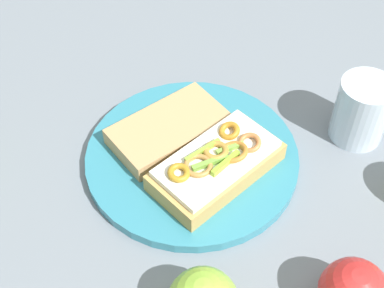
{
  "coord_description": "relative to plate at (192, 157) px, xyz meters",
  "views": [
    {
      "loc": [
        0.21,
        0.43,
        0.58
      ],
      "look_at": [
        0.0,
        0.0,
        0.04
      ],
      "focal_mm": 51.82,
      "sensor_mm": 36.0,
      "label": 1
    }
  ],
  "objects": [
    {
      "name": "drinking_glass",
      "position": [
        -0.23,
        0.05,
        0.04
      ],
      "size": [
        0.07,
        0.07,
        0.09
      ],
      "primitive_type": "cylinder",
      "color": "silver",
      "rests_on": "ground_plane"
    },
    {
      "name": "bread_slice_side",
      "position": [
        0.01,
        -0.04,
        0.02
      ],
      "size": [
        0.17,
        0.12,
        0.03
      ],
      "primitive_type": "cube",
      "rotation": [
        0.0,
        0.0,
        0.21
      ],
      "color": "tan",
      "rests_on": "plate"
    },
    {
      "name": "sandwich",
      "position": [
        -0.01,
        0.04,
        0.03
      ],
      "size": [
        0.19,
        0.14,
        0.05
      ],
      "rotation": [
        0.0,
        0.0,
        0.31
      ],
      "color": "tan",
      "rests_on": "plate"
    },
    {
      "name": "ground_plane",
      "position": [
        0.0,
        0.0,
        -0.01
      ],
      "size": [
        2.0,
        2.0,
        0.0
      ],
      "primitive_type": "plane",
      "color": "slate",
      "rests_on": "ground"
    },
    {
      "name": "plate",
      "position": [
        0.0,
        0.0,
        0.0
      ],
      "size": [
        0.29,
        0.29,
        0.02
      ],
      "primitive_type": "cylinder",
      "color": "teal",
      "rests_on": "ground_plane"
    }
  ]
}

